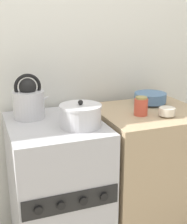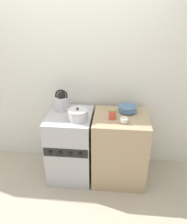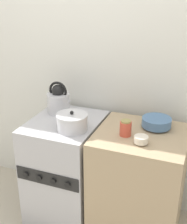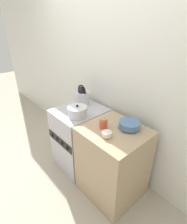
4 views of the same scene
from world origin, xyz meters
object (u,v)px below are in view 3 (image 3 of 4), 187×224
Objects in this scene: stove at (66,168)px; storage_jar at (126,128)px; kettle at (59,101)px; small_ceramic_bowl at (141,140)px; cooking_pot at (72,122)px; enamel_bowl at (157,122)px.

storage_jar is (0.52, -0.08, 0.50)m from stove.
kettle is at bearing 161.01° from storage_jar.
storage_jar is at bearing 147.90° from small_ceramic_bowl.
cooking_pot reaches higher than small_ceramic_bowl.
cooking_pot is at bearing 175.09° from small_ceramic_bowl.
enamel_bowl is (0.82, -0.02, -0.05)m from kettle.
stove is 3.24× the size of kettle.
cooking_pot is at bearing -157.81° from enamel_bowl.
small_ceramic_bowl is 0.16m from storage_jar.
storage_jar reaches higher than enamel_bowl.
kettle is 1.24× the size of enamel_bowl.
small_ceramic_bowl is (0.65, -0.16, 0.48)m from stove.
stove is 9.02× the size of small_ceramic_bowl.
kettle is at bearing 130.10° from stove.
kettle reaches higher than cooking_pot.
kettle is 0.35m from cooking_pot.
kettle is 2.78× the size of small_ceramic_bowl.
enamel_bowl reaches higher than small_ceramic_bowl.
stove is 0.57m from kettle.
stove is 0.82m from small_ceramic_bowl.
small_ceramic_bowl is at bearing -32.10° from storage_jar.
cooking_pot reaches higher than stove.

